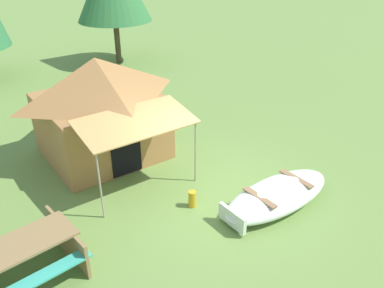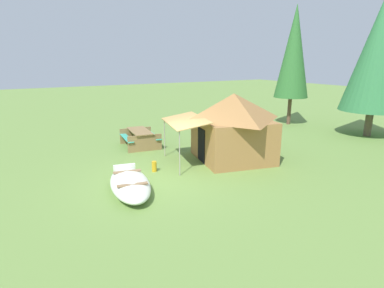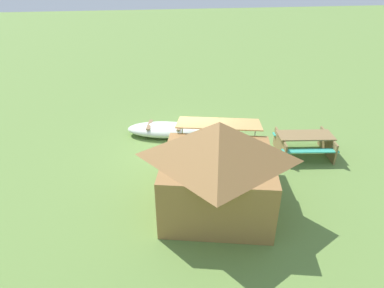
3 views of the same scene
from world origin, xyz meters
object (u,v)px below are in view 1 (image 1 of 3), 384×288
canvas_cabin_tent (100,107)px  picnic_table (20,258)px  beached_rowboat (277,195)px  cooler_box (115,164)px  fuel_can (192,199)px

canvas_cabin_tent → picnic_table: size_ratio=2.21×
beached_rowboat → canvas_cabin_tent: (-1.02, 4.55, 1.09)m
picnic_table → cooler_box: picnic_table is taller
picnic_table → cooler_box: (3.24, 1.56, -0.29)m
fuel_can → canvas_cabin_tent: bearing=86.3°
beached_rowboat → fuel_can: beached_rowboat is taller
canvas_cabin_tent → cooler_box: size_ratio=7.95×
canvas_cabin_tent → beached_rowboat: bearing=-77.3°
picnic_table → fuel_can: picnic_table is taller
beached_rowboat → fuel_can: size_ratio=8.10×
canvas_cabin_tent → fuel_can: bearing=-93.7°
canvas_cabin_tent → cooler_box: bearing=-112.0°
beached_rowboat → picnic_table: bearing=155.2°
picnic_table → fuel_can: bearing=-13.4°
beached_rowboat → cooler_box: size_ratio=5.38×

